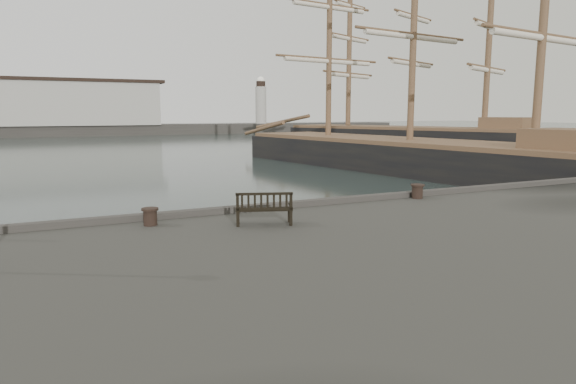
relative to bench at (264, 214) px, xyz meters
name	(u,v)px	position (x,y,z in m)	size (l,w,h in m)	color
ground	(278,257)	(1.32, 2.06, -1.83)	(400.00, 400.00, 0.00)	black
breakwater	(50,113)	(-3.24, 94.06, 2.47)	(140.00, 9.50, 12.20)	#383530
bench	(264,214)	(0.00, 0.00, 0.00)	(1.54, 0.98, 0.84)	black
bollard_left	(150,217)	(-2.67, 1.19, -0.04)	(0.43, 0.43, 0.45)	black
bollard_right	(417,191)	(6.27, 1.53, -0.03)	(0.46, 0.46, 0.48)	black
tall_ship_main	(409,162)	(20.04, 19.03, -1.14)	(12.13, 35.82, 26.37)	black
tall_ship_far	(409,144)	(32.47, 34.46, -0.99)	(17.77, 29.84, 25.52)	black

